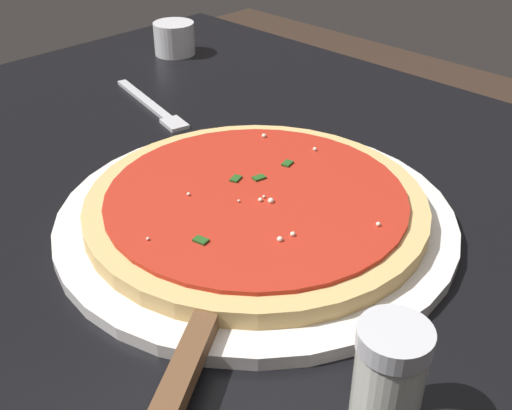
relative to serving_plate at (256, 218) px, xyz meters
The scene contains 7 objects.
restaurant_table 0.13m from the serving_plate, 34.38° to the left, with size 1.13×0.91×0.73m.
serving_plate is the anchor object (origin of this frame).
pizza 0.02m from the serving_plate, 102.55° to the right, with size 0.32×0.32×0.02m.
pizza_server 0.17m from the serving_plate, 121.48° to the left, with size 0.15×0.21×0.01m.
cup_small_sauce 0.50m from the serving_plate, 30.53° to the right, with size 0.06×0.06×0.05m, color silver.
fork 0.30m from the serving_plate, 18.78° to the right, with size 0.19×0.06×0.00m.
parmesan_shaker 0.24m from the serving_plate, 154.78° to the left, with size 0.05×0.05×0.07m.
Camera 1 is at (-0.36, 0.34, 1.06)m, focal length 44.10 mm.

